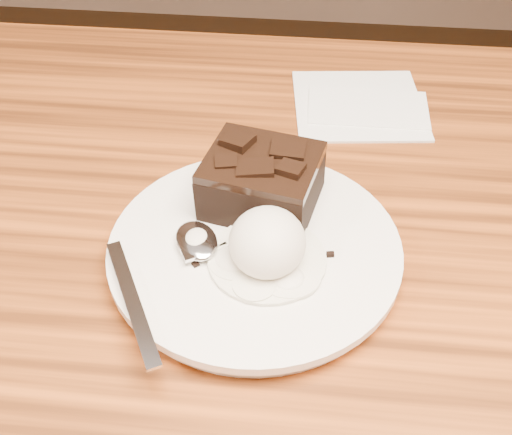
# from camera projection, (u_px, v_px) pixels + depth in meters

# --- Properties ---
(plate) EXTENTS (0.24, 0.24, 0.02)m
(plate) POSITION_uv_depth(u_px,v_px,m) (255.00, 252.00, 0.53)
(plate) COLOR white
(plate) RESTS_ON dining_table
(brownie) EXTENTS (0.11, 0.10, 0.04)m
(brownie) POSITION_uv_depth(u_px,v_px,m) (262.00, 184.00, 0.54)
(brownie) COLOR black
(brownie) RESTS_ON plate
(ice_cream_scoop) EXTENTS (0.06, 0.06, 0.05)m
(ice_cream_scoop) POSITION_uv_depth(u_px,v_px,m) (267.00, 242.00, 0.49)
(ice_cream_scoop) COLOR white
(ice_cream_scoop) RESTS_ON plate
(melt_puddle) EXTENTS (0.09, 0.09, 0.00)m
(melt_puddle) POSITION_uv_depth(u_px,v_px,m) (267.00, 260.00, 0.51)
(melt_puddle) COLOR silver
(melt_puddle) RESTS_ON plate
(spoon) EXTENTS (0.12, 0.18, 0.01)m
(spoon) POSITION_uv_depth(u_px,v_px,m) (197.00, 242.00, 0.51)
(spoon) COLOR silver
(spoon) RESTS_ON plate
(napkin) EXTENTS (0.15, 0.15, 0.01)m
(napkin) POSITION_uv_depth(u_px,v_px,m) (359.00, 104.00, 0.70)
(napkin) COLOR white
(napkin) RESTS_ON dining_table
(crumb_a) EXTENTS (0.01, 0.01, 0.00)m
(crumb_a) POSITION_uv_depth(u_px,v_px,m) (224.00, 247.00, 0.52)
(crumb_a) COLOR black
(crumb_a) RESTS_ON plate
(crumb_b) EXTENTS (0.01, 0.01, 0.00)m
(crumb_b) POSITION_uv_depth(u_px,v_px,m) (196.00, 264.00, 0.50)
(crumb_b) COLOR black
(crumb_b) RESTS_ON plate
(crumb_c) EXTENTS (0.01, 0.00, 0.00)m
(crumb_c) POSITION_uv_depth(u_px,v_px,m) (330.00, 255.00, 0.51)
(crumb_c) COLOR black
(crumb_c) RESTS_ON plate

